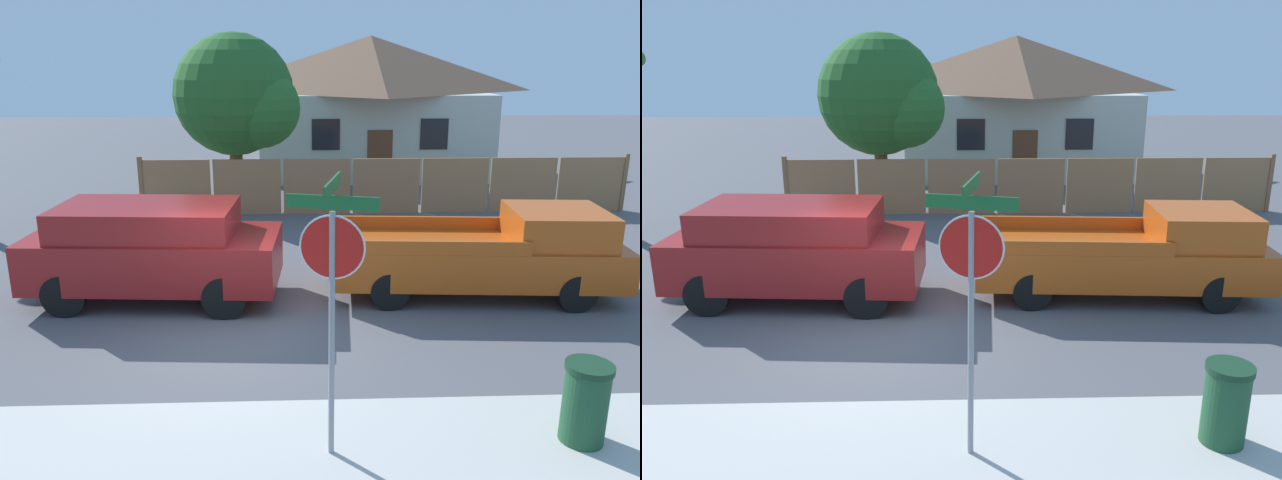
% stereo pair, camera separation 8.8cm
% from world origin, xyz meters
% --- Properties ---
extents(ground_plane, '(80.00, 80.00, 0.00)m').
position_xyz_m(ground_plane, '(0.00, 0.00, 0.00)').
color(ground_plane, '#56565B').
extents(sidewalk_strip, '(36.00, 3.20, 0.01)m').
position_xyz_m(sidewalk_strip, '(0.00, -3.60, 0.00)').
color(sidewalk_strip, beige).
rests_on(sidewalk_strip, ground).
extents(wooden_fence, '(14.55, 0.12, 1.75)m').
position_xyz_m(wooden_fence, '(3.77, 8.58, 0.82)').
color(wooden_fence, '#997047').
rests_on(wooden_fence, ground).
extents(house, '(9.34, 7.34, 5.32)m').
position_xyz_m(house, '(4.12, 16.14, 2.76)').
color(house, '#B2C1B7').
rests_on(house, ground).
extents(oak_tree, '(3.80, 3.62, 5.24)m').
position_xyz_m(oak_tree, '(-0.57, 9.54, 3.34)').
color(oak_tree, brown).
rests_on(oak_tree, ground).
extents(red_suv, '(4.81, 2.33, 1.87)m').
position_xyz_m(red_suv, '(-1.64, 1.87, 1.03)').
color(red_suv, maroon).
rests_on(red_suv, ground).
extents(orange_pickup, '(5.66, 2.26, 1.73)m').
position_xyz_m(orange_pickup, '(4.82, 1.85, 0.84)').
color(orange_pickup, '#B74C14').
rests_on(orange_pickup, ground).
extents(stop_sign, '(0.98, 0.88, 3.31)m').
position_xyz_m(stop_sign, '(1.45, -3.18, 2.27)').
color(stop_sign, gray).
rests_on(stop_sign, ground).
extents(trash_bin, '(0.57, 0.57, 1.03)m').
position_xyz_m(trash_bin, '(4.53, -3.06, 0.52)').
color(trash_bin, '#1E4C2D').
rests_on(trash_bin, ground).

